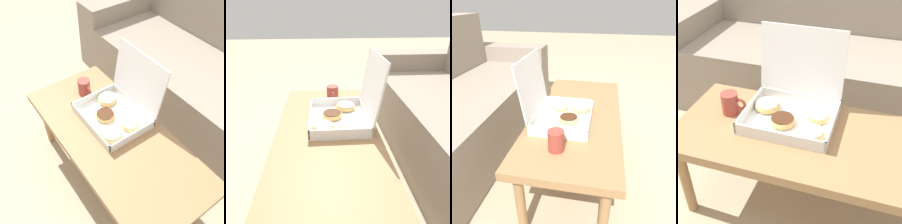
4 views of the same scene
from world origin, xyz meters
The scene contains 4 objects.
ground_plane centered at (0.00, 0.00, 0.00)m, with size 12.00×12.00×0.00m, color tan.
coffee_table centered at (0.00, -0.12, 0.37)m, with size 1.09×0.49×0.41m.
pastry_box centered at (-0.09, -0.03, 0.47)m, with size 0.36×0.34×0.34m.
coffee_mug centered at (-0.35, -0.08, 0.46)m, with size 0.11×0.07×0.10m.
Camera 3 is at (-1.11, -0.25, 1.01)m, focal length 35.00 mm.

